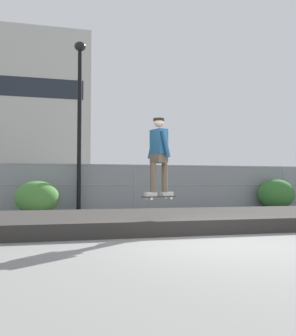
{
  "coord_description": "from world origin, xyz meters",
  "views": [
    {
      "loc": [
        -2.57,
        -5.75,
        1.08
      ],
      "look_at": [
        -0.62,
        2.66,
        1.47
      ],
      "focal_mm": 36.45,
      "sensor_mm": 36.0,
      "label": 1
    }
  ],
  "objects": [
    {
      "name": "skater",
      "position": [
        -0.7,
        1.29,
        1.76
      ],
      "size": [
        0.71,
        0.62,
        1.7
      ],
      "color": "#B2ADA8",
      "rests_on": "skateboard"
    },
    {
      "name": "street_lamp",
      "position": [
        -2.21,
        7.47,
        4.11
      ],
      "size": [
        0.44,
        0.44,
        6.57
      ],
      "color": "black",
      "rests_on": "ground_plane"
    },
    {
      "name": "shrub_center",
      "position": [
        6.13,
        7.34,
        0.63
      ],
      "size": [
        1.64,
        1.34,
        1.27
      ],
      "color": "#336B2D",
      "rests_on": "ground_plane"
    },
    {
      "name": "chain_fence",
      "position": [
        0.0,
        7.82,
        0.93
      ],
      "size": [
        27.42,
        0.06,
        1.85
      ],
      "color": "gray",
      "rests_on": "ground_plane"
    },
    {
      "name": "parked_car_near",
      "position": [
        -2.56,
        10.29,
        0.84
      ],
      "size": [
        4.42,
        2.0,
        1.66
      ],
      "color": "navy",
      "rests_on": "ground_plane"
    },
    {
      "name": "shrub_left",
      "position": [
        -3.66,
        6.74,
        0.58
      ],
      "size": [
        1.51,
        1.24,
        1.17
      ],
      "color": "#477F38",
      "rests_on": "ground_plane"
    },
    {
      "name": "skateboard",
      "position": [
        -0.7,
        1.29,
        0.79
      ],
      "size": [
        0.82,
        0.48,
        0.07
      ],
      "color": "black"
    },
    {
      "name": "ground_plane",
      "position": [
        0.0,
        0.0,
        0.0
      ],
      "size": [
        120.0,
        120.0,
        0.0
      ],
      "primitive_type": "plane",
      "color": "slate"
    },
    {
      "name": "gravel_berm",
      "position": [
        0.0,
        2.68,
        0.16
      ],
      "size": [
        15.38,
        3.62,
        0.32
      ],
      "primitive_type": "cube",
      "color": "#33302D",
      "rests_on": "ground_plane"
    }
  ]
}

